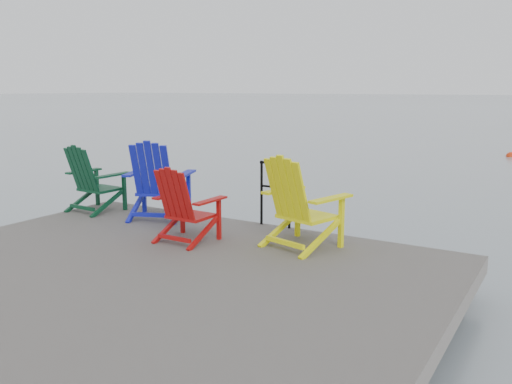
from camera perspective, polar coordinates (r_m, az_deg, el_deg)
The scene contains 8 objects.
ground at distance 5.94m, azimuth -12.04°, elevation -13.01°, with size 400.00×400.00×0.00m, color slate.
dock at distance 5.81m, azimuth -12.17°, elevation -9.87°, with size 6.00×5.00×1.40m.
handrail at distance 7.41m, azimuth 2.06°, elevation 0.45°, with size 0.48×0.04×0.90m.
chair_green at distance 8.69m, azimuth -16.81°, elevation 1.37°, with size 0.85×0.79×1.02m.
chair_blue at distance 7.97m, azimuth -10.37°, elevation 1.25°, with size 1.09×1.04×1.14m.
chair_red at distance 6.72m, azimuth -7.54°, elevation -1.31°, with size 0.76×0.70×0.94m.
chair_yellow at distance 6.43m, azimuth 4.60°, elevation -1.05°, with size 1.03×0.97×1.11m.
buoy_b at distance 21.13m, azimuth 25.22°, elevation 3.39°, with size 0.33×0.33×0.33m, color red.
Camera 1 is at (3.76, -3.93, 2.39)m, focal length 38.00 mm.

